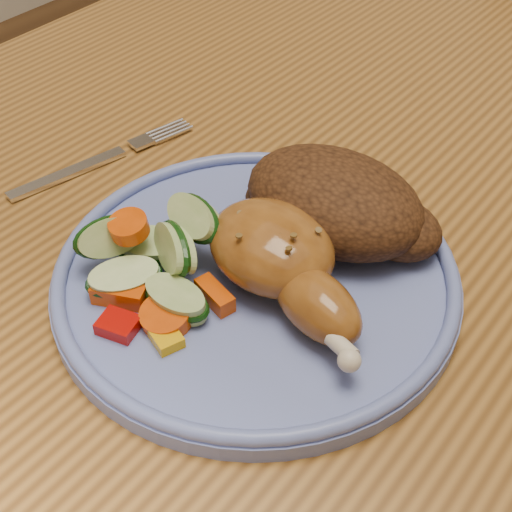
# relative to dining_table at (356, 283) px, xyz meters

# --- Properties ---
(dining_table) EXTENTS (0.90, 1.40, 0.75)m
(dining_table) POSITION_rel_dining_table_xyz_m (0.00, 0.00, 0.00)
(dining_table) COLOR #936027
(dining_table) RESTS_ON ground
(plate) EXTENTS (0.27, 0.27, 0.01)m
(plate) POSITION_rel_dining_table_xyz_m (-0.01, -0.12, 0.09)
(plate) COLOR #6070B7
(plate) RESTS_ON dining_table
(plate_rim) EXTENTS (0.27, 0.27, 0.01)m
(plate_rim) POSITION_rel_dining_table_xyz_m (-0.01, -0.12, 0.10)
(plate_rim) COLOR #6070B7
(plate_rim) RESTS_ON plate
(chicken_leg) EXTENTS (0.15, 0.09, 0.05)m
(chicken_leg) POSITION_rel_dining_table_xyz_m (0.01, -0.12, 0.12)
(chicken_leg) COLOR #93571E
(chicken_leg) RESTS_ON plate
(rice_pilaf) EXTENTS (0.14, 0.10, 0.06)m
(rice_pilaf) POSITION_rel_dining_table_xyz_m (0.00, -0.05, 0.12)
(rice_pilaf) COLOR #452511
(rice_pilaf) RESTS_ON plate
(vegetable_pile) EXTENTS (0.12, 0.12, 0.06)m
(vegetable_pile) POSITION_rel_dining_table_xyz_m (-0.07, -0.16, 0.11)
(vegetable_pile) COLOR #A50A05
(vegetable_pile) RESTS_ON plate
(fork) EXTENTS (0.05, 0.15, 0.00)m
(fork) POSITION_rel_dining_table_xyz_m (-0.21, -0.09, 0.09)
(fork) COLOR silver
(fork) RESTS_ON dining_table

